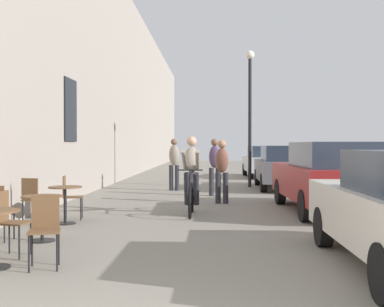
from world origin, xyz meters
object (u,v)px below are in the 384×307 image
(cafe_chair_far_toward_street, at_px, (69,194))
(street_lamp, at_px, (250,101))
(pedestrian_near, at_px, (222,168))
(cyclist_on_bicycle, at_px, (191,177))
(cafe_chair_near_toward_wall, at_px, (9,219))
(cafe_table_mid, at_px, (42,208))
(parked_car_third, at_px, (284,166))
(cafe_chair_near_toward_street, at_px, (45,226))
(cafe_chair_far_toward_wall, at_px, (33,197))
(pedestrian_far, at_px, (174,161))
(parked_car_fourth, at_px, (265,161))
(parked_car_second, at_px, (330,176))
(cafe_table_far, at_px, (65,197))
(pedestrian_mid, at_px, (215,164))

(cafe_chair_far_toward_street, relative_size, street_lamp, 0.18)
(pedestrian_near, bearing_deg, cyclist_on_bicycle, -109.55)
(cafe_chair_near_toward_wall, xyz_separation_m, cafe_table_mid, (0.09, 1.06, 0.00))
(street_lamp, relative_size, parked_car_third, 1.16)
(cafe_chair_near_toward_wall, bearing_deg, pedestrian_near, 63.95)
(cafe_chair_near_toward_street, bearing_deg, cafe_chair_far_toward_wall, 112.45)
(pedestrian_far, relative_size, parked_car_fourth, 0.41)
(parked_car_second, bearing_deg, parked_car_third, 91.51)
(pedestrian_far, height_order, street_lamp, street_lamp)
(cafe_table_mid, relative_size, cafe_chair_far_toward_street, 0.81)
(cafe_chair_far_toward_street, distance_m, street_lamp, 9.32)
(cafe_table_far, height_order, street_lamp, street_lamp)
(cafe_table_far, bearing_deg, cafe_chair_near_toward_wall, -88.88)
(parked_car_fourth, bearing_deg, cafe_chair_near_toward_wall, -107.52)
(cafe_table_far, distance_m, parked_car_second, 5.76)
(cafe_chair_far_toward_street, bearing_deg, street_lamp, 61.56)
(cafe_table_far, xyz_separation_m, pedestrian_near, (3.08, 3.42, 0.41))
(parked_car_third, bearing_deg, cafe_table_far, -124.32)
(cafe_chair_far_toward_wall, relative_size, parked_car_second, 0.20)
(cafe_chair_far_toward_wall, bearing_deg, parked_car_third, 53.01)
(cafe_chair_near_toward_street, height_order, pedestrian_far, pedestrian_far)
(cafe_chair_far_toward_street, relative_size, cafe_chair_far_toward_wall, 1.00)
(pedestrian_near, xyz_separation_m, parked_car_third, (2.22, 4.35, -0.15))
(cafe_chair_near_toward_street, xyz_separation_m, cafe_chair_far_toward_wall, (-1.35, 3.27, 0.00))
(cafe_table_far, distance_m, street_lamp, 9.75)
(pedestrian_near, xyz_separation_m, pedestrian_far, (-1.52, 3.60, 0.05))
(pedestrian_near, relative_size, parked_car_third, 0.39)
(cafe_chair_near_toward_wall, relative_size, parked_car_third, 0.21)
(cafe_chair_near_toward_wall, relative_size, parked_car_second, 0.20)
(cafe_chair_far_toward_wall, xyz_separation_m, cyclist_on_bicycle, (2.98, 1.50, 0.29))
(cafe_chair_near_toward_wall, distance_m, pedestrian_mid, 8.60)
(cafe_table_far, height_order, pedestrian_far, pedestrian_far)
(cyclist_on_bicycle, bearing_deg, cafe_chair_near_toward_street, -108.83)
(street_lamp, bearing_deg, cyclist_on_bicycle, -104.55)
(cafe_chair_near_toward_wall, bearing_deg, cyclist_on_bicycle, 61.09)
(cafe_chair_near_toward_street, relative_size, pedestrian_far, 0.51)
(cafe_table_mid, height_order, parked_car_fourth, parked_car_fourth)
(cafe_chair_far_toward_street, xyz_separation_m, parked_car_fourth, (5.37, 13.29, 0.25))
(pedestrian_near, distance_m, pedestrian_far, 3.91)
(cyclist_on_bicycle, height_order, parked_car_third, cyclist_on_bicycle)
(cafe_table_far, height_order, cafe_chair_far_toward_street, cafe_chair_far_toward_street)
(parked_car_second, bearing_deg, cafe_table_mid, -146.66)
(cafe_table_mid, height_order, cafe_table_far, same)
(pedestrian_near, distance_m, parked_car_third, 4.89)
(cafe_chair_far_toward_street, xyz_separation_m, pedestrian_mid, (2.98, 4.79, 0.45))
(parked_car_third, bearing_deg, street_lamp, 150.15)
(cafe_table_mid, bearing_deg, pedestrian_mid, 68.56)
(parked_car_third, bearing_deg, cafe_chair_far_toward_wall, -126.99)
(cafe_chair_near_toward_wall, bearing_deg, cafe_table_far, 91.12)
(parked_car_second, bearing_deg, street_lamp, 100.90)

